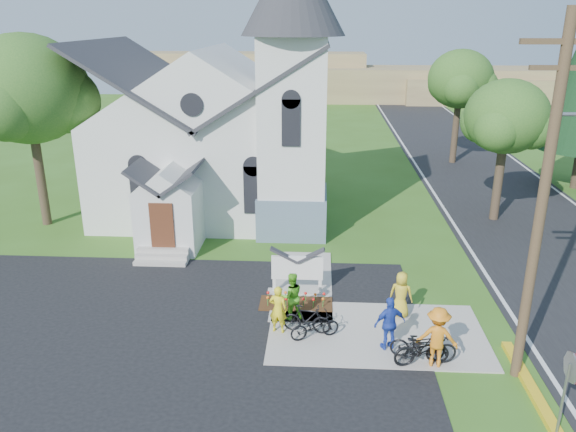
# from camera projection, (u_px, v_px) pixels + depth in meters

# --- Properties ---
(ground) EXTENTS (120.00, 120.00, 0.00)m
(ground) POSITION_uv_depth(u_px,v_px,m) (330.00, 341.00, 17.89)
(ground) COLOR #38601B
(ground) RESTS_ON ground
(parking_lot) EXTENTS (20.00, 16.00, 0.02)m
(parking_lot) POSITION_uv_depth(u_px,v_px,m) (92.00, 370.00, 16.39)
(parking_lot) COLOR black
(parking_lot) RESTS_ON ground
(road) EXTENTS (8.00, 90.00, 0.02)m
(road) POSITION_uv_depth(u_px,v_px,m) (505.00, 201.00, 31.47)
(road) COLOR black
(road) RESTS_ON ground
(sidewalk) EXTENTS (7.00, 4.00, 0.05)m
(sidewalk) POSITION_uv_depth(u_px,v_px,m) (376.00, 333.00, 18.27)
(sidewalk) COLOR #A8A198
(sidewalk) RESTS_ON ground
(church) EXTENTS (12.35, 12.00, 13.00)m
(church) POSITION_uv_depth(u_px,v_px,m) (221.00, 112.00, 28.19)
(church) COLOR silver
(church) RESTS_ON ground
(church_sign) EXTENTS (2.20, 0.40, 1.70)m
(church_sign) POSITION_uv_depth(u_px,v_px,m) (297.00, 268.00, 20.63)
(church_sign) COLOR #A8A198
(church_sign) RESTS_ON ground
(flower_bed) EXTENTS (2.60, 1.10, 0.07)m
(flower_bed) POSITION_uv_depth(u_px,v_px,m) (296.00, 304.00, 20.11)
(flower_bed) COLOR #341B0E
(flower_bed) RESTS_ON ground
(utility_pole) EXTENTS (3.45, 0.28, 10.00)m
(utility_pole) POSITION_uv_depth(u_px,v_px,m) (546.00, 196.00, 14.39)
(utility_pole) COLOR #473023
(utility_pole) RESTS_ON ground
(stop_sign) EXTENTS (0.11, 0.76, 2.48)m
(stop_sign) POSITION_uv_depth(u_px,v_px,m) (568.00, 379.00, 13.05)
(stop_sign) COLOR gray
(stop_sign) RESTS_ON ground
(tree_lot_corner) EXTENTS (5.60, 5.60, 9.15)m
(tree_lot_corner) POSITION_uv_depth(u_px,v_px,m) (27.00, 90.00, 25.87)
(tree_lot_corner) COLOR #34281C
(tree_lot_corner) RESTS_ON ground
(tree_road_near) EXTENTS (4.00, 4.00, 7.05)m
(tree_road_near) POSITION_uv_depth(u_px,v_px,m) (506.00, 117.00, 26.99)
(tree_road_near) COLOR #34281C
(tree_road_near) RESTS_ON ground
(tree_road_mid) EXTENTS (4.40, 4.40, 7.80)m
(tree_road_mid) POSITION_uv_depth(u_px,v_px,m) (460.00, 80.00, 38.07)
(tree_road_mid) COLOR #34281C
(tree_road_mid) RESTS_ON ground
(distant_hills) EXTENTS (61.00, 10.00, 5.60)m
(distant_hills) POSITION_uv_depth(u_px,v_px,m) (352.00, 82.00, 70.01)
(distant_hills) COLOR olive
(distant_hills) RESTS_ON ground
(cyclist_0) EXTENTS (0.66, 0.50, 1.62)m
(cyclist_0) POSITION_uv_depth(u_px,v_px,m) (278.00, 309.00, 18.07)
(cyclist_0) COLOR yellow
(cyclist_0) RESTS_ON sidewalk
(bike_0) EXTENTS (1.72, 1.12, 0.85)m
(bike_0) POSITION_uv_depth(u_px,v_px,m) (315.00, 326.00, 17.81)
(bike_0) COLOR black
(bike_0) RESTS_ON sidewalk
(cyclist_1) EXTENTS (0.96, 0.85, 1.68)m
(cyclist_1) POSITION_uv_depth(u_px,v_px,m) (291.00, 296.00, 18.85)
(cyclist_1) COLOR #58BB23
(cyclist_1) RESTS_ON sidewalk
(bike_1) EXTENTS (1.65, 0.69, 0.96)m
(bike_1) POSITION_uv_depth(u_px,v_px,m) (307.00, 319.00, 18.13)
(bike_1) COLOR black
(bike_1) RESTS_ON sidewalk
(cyclist_2) EXTENTS (1.10, 0.74, 1.74)m
(cyclist_2) POSITION_uv_depth(u_px,v_px,m) (390.00, 323.00, 17.11)
(cyclist_2) COLOR #2441B5
(cyclist_2) RESTS_ON sidewalk
(bike_2) EXTENTS (1.99, 1.00, 1.00)m
(bike_2) POSITION_uv_depth(u_px,v_px,m) (425.00, 349.00, 16.43)
(bike_2) COLOR black
(bike_2) RESTS_ON sidewalk
(cyclist_3) EXTENTS (1.31, 0.90, 1.86)m
(cyclist_3) POSITION_uv_depth(u_px,v_px,m) (437.00, 337.00, 16.27)
(cyclist_3) COLOR orange
(cyclist_3) RESTS_ON sidewalk
(bike_3) EXTENTS (1.73, 0.95, 1.00)m
(bike_3) POSITION_uv_depth(u_px,v_px,m) (420.00, 349.00, 16.44)
(bike_3) COLOR black
(bike_3) RESTS_ON sidewalk
(cyclist_4) EXTENTS (0.92, 0.75, 1.63)m
(cyclist_4) POSITION_uv_depth(u_px,v_px,m) (401.00, 294.00, 19.03)
(cyclist_4) COLOR gold
(cyclist_4) RESTS_ON sidewalk
(bike_4) EXTENTS (1.82, 0.92, 0.91)m
(bike_4) POSITION_uv_depth(u_px,v_px,m) (419.00, 345.00, 16.71)
(bike_4) COLOR black
(bike_4) RESTS_ON sidewalk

